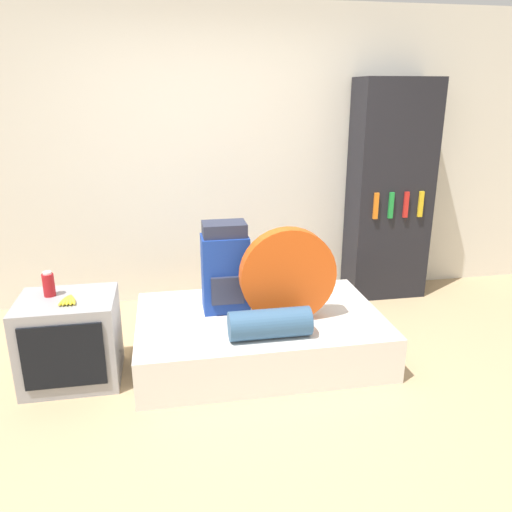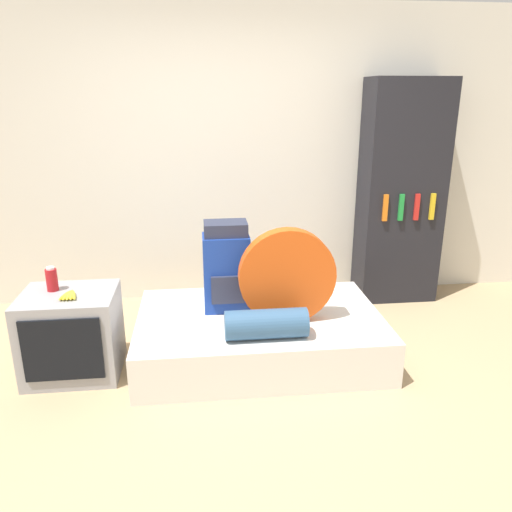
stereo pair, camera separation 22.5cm
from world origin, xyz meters
The scene contains 10 objects.
ground_plane centered at (0.00, 0.00, 0.00)m, with size 16.00×16.00×0.00m, color tan.
wall_back centered at (0.00, 1.87, 1.30)m, with size 8.00×0.05×2.60m.
bed centered at (0.12, 0.65, 0.16)m, with size 1.76×1.13×0.32m.
backpack centered at (-0.11, 0.79, 0.65)m, with size 0.34×0.26×0.66m.
tent_bag centered at (0.30, 0.53, 0.66)m, with size 0.67×0.11×0.67m.
sleeping_roll centered at (0.12, 0.29, 0.42)m, with size 0.54×0.20×0.20m.
television centered at (-1.18, 0.54, 0.30)m, with size 0.62×0.52×0.59m.
canister centered at (-1.29, 0.62, 0.67)m, with size 0.08×0.08×0.17m.
banana_bunch centered at (-1.15, 0.49, 0.60)m, with size 0.12×0.17×0.03m.
bookshelf centered at (1.52, 1.63, 1.00)m, with size 0.71×0.40×1.99m.
Camera 2 is at (-0.28, -2.65, 1.87)m, focal length 35.00 mm.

